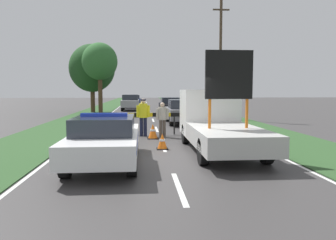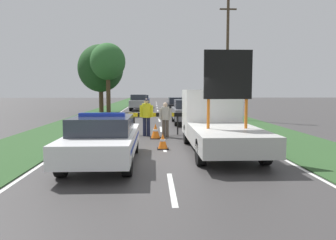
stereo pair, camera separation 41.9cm
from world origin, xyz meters
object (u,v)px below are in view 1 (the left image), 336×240
Objects in this scene: work_truck at (216,120)px; traffic_cone_near_truck at (162,141)px; queued_car_hatch_blue at (133,101)px; queued_car_sedan_black at (170,106)px; traffic_cone_behind_barrier at (153,131)px; pedestrian_civilian at (162,117)px; roadside_tree_near_right at (100,62)px; roadside_tree_near_left at (92,68)px; utility_pole at (220,57)px; road_barrier at (153,117)px; queued_car_suv_grey at (181,111)px; traffic_cone_near_police at (89,139)px; police_officer at (143,114)px; traffic_cone_centre_front at (205,128)px; queued_car_sedan_silver at (130,102)px; police_car at (105,139)px.

work_truck is 10.32× the size of traffic_cone_near_truck.
work_truck is 1.37× the size of queued_car_hatch_blue.
traffic_cone_behind_barrier is at bearing 81.73° from queued_car_sedan_black.
queued_car_hatch_blue is (-1.78, 28.04, 0.52)m from traffic_cone_near_truck.
roadside_tree_near_right is (-4.53, 14.38, 3.63)m from pedestrian_civilian.
utility_pole is at bearing -37.19° from roadside_tree_near_left.
road_barrier is (-2.14, 3.93, -0.17)m from work_truck.
queued_car_suv_grey is at bearing -56.85° from roadside_tree_near_left.
traffic_cone_behind_barrier is 11.42m from utility_pole.
work_truck is 0.68× the size of utility_pole.
traffic_cone_behind_barrier is (-2.17, 2.66, -0.70)m from work_truck.
traffic_cone_near_police is at bearing 60.49° from queued_car_suv_grey.
pedestrian_civilian is at bearing -60.67° from road_barrier.
work_truck is at bearing 116.49° from police_officer.
queued_car_suv_grey is 0.50× the size of utility_pole.
traffic_cone_near_truck is at bearing -121.95° from traffic_cone_centre_front.
queued_car_sedan_silver reaches higher than traffic_cone_behind_barrier.
police_officer is 0.93m from pedestrian_civilian.
utility_pole is (10.27, -7.79, 0.32)m from roadside_tree_near_left.
traffic_cone_near_truck is (-1.92, 0.09, -0.75)m from work_truck.
utility_pole is at bearing -31.08° from roadside_tree_near_right.
queued_car_suv_grey is 1.06× the size of queued_car_sedan_silver.
work_truck is 21.26m from roadside_tree_near_left.
traffic_cone_near_truck is at bearing -101.01° from pedestrian_civilian.
work_truck is at bearing -69.89° from roadside_tree_near_left.
traffic_cone_behind_barrier is 0.08× the size of utility_pole.
work_truck is 1.36× the size of queued_car_suv_grey.
queued_car_suv_grey is (2.42, 5.43, -0.25)m from police_officer.
police_car is at bearing 79.17° from queued_car_sedan_black.
queued_car_hatch_blue is at bearing 112.61° from utility_pole.
utility_pole reaches higher than road_barrier.
work_truck is 18.96m from roadside_tree_near_right.
work_truck is 2.06m from traffic_cone_near_truck.
traffic_cone_behind_barrier is at bearing 33.78° from traffic_cone_near_police.
queued_car_sedan_black is 0.75× the size of roadside_tree_near_right.
traffic_cone_centre_front is at bearing -64.66° from roadside_tree_near_left.
police_car is 5.73m from police_officer.
traffic_cone_near_police is (-2.51, -2.92, -0.61)m from road_barrier.
pedestrian_civilian is 0.25× the size of roadside_tree_near_left.
queued_car_sedan_silver is (-3.82, 22.70, -0.18)m from work_truck.
pedestrian_civilian is 0.18× the size of utility_pole.
roadside_tree_near_right reaches higher than traffic_cone_near_truck.
traffic_cone_near_truck is 0.14× the size of queued_car_sedan_silver.
utility_pole is (2.69, 8.22, 4.13)m from traffic_cone_centre_front.
utility_pole is (6.74, 14.07, 3.73)m from police_car.
police_officer is at bearing -123.61° from utility_pole.
traffic_cone_near_police is 21.72m from queued_car_sedan_silver.
utility_pole is (9.29, -5.60, -0.09)m from roadside_tree_near_right.
queued_car_sedan_silver is at bearing 88.90° from pedestrian_civilian.
police_officer is at bearing 116.36° from traffic_cone_behind_barrier.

